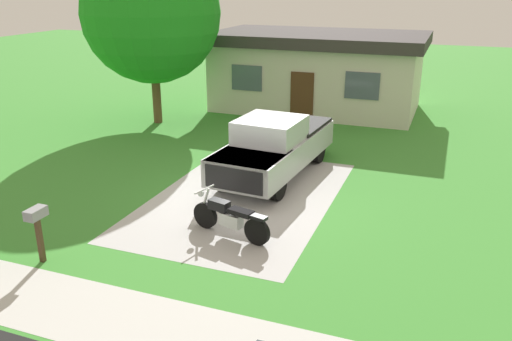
{
  "coord_description": "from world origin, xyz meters",
  "views": [
    {
      "loc": [
        5.14,
        -12.65,
        5.82
      ],
      "look_at": [
        0.4,
        -0.07,
        0.9
      ],
      "focal_mm": 37.03,
      "sensor_mm": 36.0,
      "label": 1
    }
  ],
  "objects_px": {
    "mailbox": "(37,221)",
    "neighbor_house": "(317,70)",
    "shade_tree": "(151,13)",
    "motorcycle": "(230,218)",
    "pickup_truck": "(276,145)"
  },
  "relations": [
    {
      "from": "shade_tree",
      "to": "mailbox",
      "type": "bearing_deg",
      "value": -71.56
    },
    {
      "from": "motorcycle",
      "to": "neighbor_house",
      "type": "xyz_separation_m",
      "value": [
        -1.4,
        13.55,
        1.32
      ]
    },
    {
      "from": "mailbox",
      "to": "neighbor_house",
      "type": "relative_size",
      "value": 0.13
    },
    {
      "from": "mailbox",
      "to": "shade_tree",
      "type": "height_order",
      "value": "shade_tree"
    },
    {
      "from": "pickup_truck",
      "to": "shade_tree",
      "type": "relative_size",
      "value": 0.79
    },
    {
      "from": "motorcycle",
      "to": "pickup_truck",
      "type": "relative_size",
      "value": 0.38
    },
    {
      "from": "motorcycle",
      "to": "mailbox",
      "type": "xyz_separation_m",
      "value": [
        -3.33,
        -2.57,
        0.51
      ]
    },
    {
      "from": "pickup_truck",
      "to": "neighbor_house",
      "type": "relative_size",
      "value": 0.6
    },
    {
      "from": "mailbox",
      "to": "shade_tree",
      "type": "relative_size",
      "value": 0.17
    },
    {
      "from": "mailbox",
      "to": "shade_tree",
      "type": "xyz_separation_m",
      "value": [
        -3.74,
        11.22,
        3.52
      ]
    },
    {
      "from": "motorcycle",
      "to": "neighbor_house",
      "type": "distance_m",
      "value": 13.69
    },
    {
      "from": "motorcycle",
      "to": "neighbor_house",
      "type": "bearing_deg",
      "value": 95.9
    },
    {
      "from": "pickup_truck",
      "to": "mailbox",
      "type": "height_order",
      "value": "pickup_truck"
    },
    {
      "from": "motorcycle",
      "to": "neighbor_house",
      "type": "height_order",
      "value": "neighbor_house"
    },
    {
      "from": "mailbox",
      "to": "neighbor_house",
      "type": "height_order",
      "value": "neighbor_house"
    }
  ]
}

